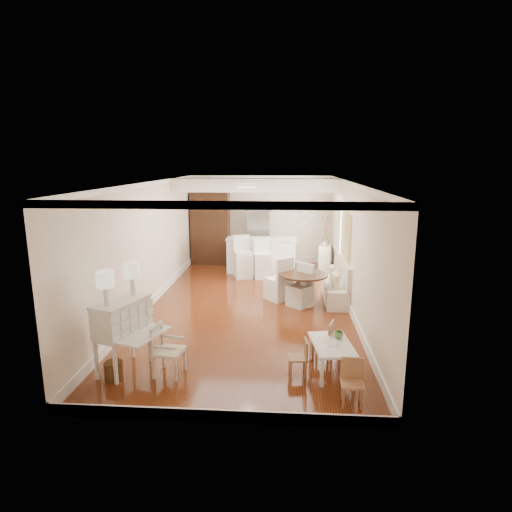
# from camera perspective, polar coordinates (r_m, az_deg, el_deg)

# --- Properties ---
(room) EXTENTS (9.00, 9.04, 2.82)m
(room) POSITION_cam_1_polar(r_m,az_deg,el_deg) (9.71, -0.56, 5.07)
(room) COLOR #682F14
(room) RESTS_ON ground
(secretary_bureau) EXTENTS (1.17, 1.18, 1.16)m
(secretary_bureau) POSITION_cam_1_polar(r_m,az_deg,el_deg) (7.08, -17.30, -10.10)
(secretary_bureau) COLOR white
(secretary_bureau) RESTS_ON ground
(gustavian_armchair) EXTENTS (0.53, 0.53, 0.80)m
(gustavian_armchair) POSITION_cam_1_polar(r_m,az_deg,el_deg) (6.84, -11.54, -12.22)
(gustavian_armchair) COLOR beige
(gustavian_armchair) RESTS_ON ground
(wicker_basket) EXTENTS (0.31, 0.31, 0.28)m
(wicker_basket) POSITION_cam_1_polar(r_m,az_deg,el_deg) (7.03, -18.45, -14.31)
(wicker_basket) COLOR brown
(wicker_basket) RESTS_ON ground
(kids_table) EXTENTS (0.70, 1.04, 0.48)m
(kids_table) POSITION_cam_1_polar(r_m,az_deg,el_deg) (6.95, 10.01, -13.21)
(kids_table) COLOR white
(kids_table) RESTS_ON ground
(kids_chair_a) EXTENTS (0.31, 0.31, 0.59)m
(kids_chair_a) POSITION_cam_1_polar(r_m,az_deg,el_deg) (6.77, 5.58, -13.29)
(kids_chair_a) COLOR #976A44
(kids_chair_a) RESTS_ON ground
(kids_chair_b) EXTENTS (0.41, 0.41, 0.66)m
(kids_chair_b) POSITION_cam_1_polar(r_m,az_deg,el_deg) (7.35, 8.87, -10.92)
(kids_chair_b) COLOR #B17A50
(kids_chair_b) RESTS_ON ground
(kids_chair_c) EXTENTS (0.33, 0.33, 0.64)m
(kids_chair_c) POSITION_cam_1_polar(r_m,az_deg,el_deg) (6.15, 12.74, -16.16)
(kids_chair_c) COLOR #AB734D
(kids_chair_c) RESTS_ON ground
(banquette) EXTENTS (0.52, 1.60, 0.98)m
(banquette) POSITION_cam_1_polar(r_m,az_deg,el_deg) (10.22, 10.53, -3.31)
(banquette) COLOR silver
(banquette) RESTS_ON ground
(dining_table) EXTENTS (1.25, 1.25, 0.75)m
(dining_table) POSITION_cam_1_polar(r_m,az_deg,el_deg) (9.86, 6.32, -4.46)
(dining_table) COLOR #432615
(dining_table) RESTS_ON ground
(slip_chair_near) EXTENTS (0.66, 0.66, 0.97)m
(slip_chair_near) POSITION_cam_1_polar(r_m,az_deg,el_deg) (9.77, 5.87, -3.93)
(slip_chair_near) COLOR silver
(slip_chair_near) RESTS_ON ground
(slip_chair_far) EXTENTS (0.72, 0.72, 1.05)m
(slip_chair_far) POSITION_cam_1_polar(r_m,az_deg,el_deg) (10.17, 3.01, -2.98)
(slip_chair_far) COLOR white
(slip_chair_far) RESTS_ON ground
(breakfast_counter) EXTENTS (2.05, 0.65, 1.03)m
(breakfast_counter) POSITION_cam_1_polar(r_m,az_deg,el_deg) (12.69, 0.71, 0.10)
(breakfast_counter) COLOR white
(breakfast_counter) RESTS_ON ground
(bar_stool_left) EXTENTS (0.60, 0.60, 1.20)m
(bar_stool_left) POSITION_cam_1_polar(r_m,az_deg,el_deg) (12.06, -1.73, -0.15)
(bar_stool_left) COLOR white
(bar_stool_left) RESTS_ON ground
(bar_stool_right) EXTENTS (0.52, 0.52, 1.14)m
(bar_stool_right) POSITION_cam_1_polar(r_m,az_deg,el_deg) (12.01, 0.87, -0.33)
(bar_stool_right) COLOR white
(bar_stool_right) RESTS_ON ground
(pantry_cabinet) EXTENTS (1.20, 0.60, 2.30)m
(pantry_cabinet) POSITION_cam_1_polar(r_m,az_deg,el_deg) (13.82, -6.09, 3.74)
(pantry_cabinet) COLOR #381E11
(pantry_cabinet) RESTS_ON ground
(fridge) EXTENTS (0.75, 0.65, 1.80)m
(fridge) POSITION_cam_1_polar(r_m,az_deg,el_deg) (13.63, 1.81, 2.61)
(fridge) COLOR silver
(fridge) RESTS_ON ground
(sideboard) EXTENTS (0.43, 0.82, 0.75)m
(sideboard) POSITION_cam_1_polar(r_m,az_deg,el_deg) (13.09, 9.13, -0.30)
(sideboard) COLOR white
(sideboard) RESTS_ON ground
(pencil_cup) EXTENTS (0.17, 0.17, 0.11)m
(pencil_cup) POSITION_cam_1_polar(r_m,az_deg,el_deg) (7.03, 10.97, -10.28)
(pencil_cup) COLOR #5F9858
(pencil_cup) RESTS_ON kids_table
(branch_vase) EXTENTS (0.17, 0.17, 0.16)m
(branch_vase) POSITION_cam_1_polar(r_m,az_deg,el_deg) (13.03, 9.08, 1.70)
(branch_vase) COLOR white
(branch_vase) RESTS_ON sideboard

